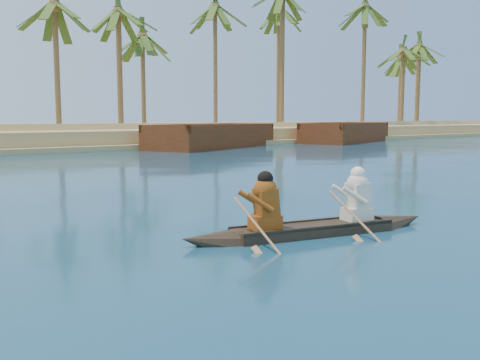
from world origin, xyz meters
TOP-DOWN VIEW (x-y plane):
  - ground at (0.00, 0.00)m, footprint 160.00×160.00m
  - sandy_embankment at (0.00, 46.89)m, footprint 150.00×51.00m
  - palm_grove at (0.00, 35.00)m, footprint 110.00×14.00m
  - shrub_cluster at (0.00, 31.50)m, footprint 100.00×6.00m
  - canoe at (-8.00, -3.87)m, footprint 5.35×1.90m
  - barge_mid at (7.47, 22.00)m, footprint 12.82×8.53m
  - barge_right at (22.23, 22.00)m, footprint 12.94×8.19m

SIDE VIEW (x-z plane):
  - ground at x=0.00m, z-range 0.00..0.00m
  - canoe at x=-8.00m, z-range -0.45..1.02m
  - sandy_embankment at x=0.00m, z-range -0.22..1.28m
  - barge_mid at x=7.47m, z-range -0.31..1.73m
  - barge_right at x=22.23m, z-range -0.31..1.74m
  - shrub_cluster at x=0.00m, z-range 0.00..2.40m
  - palm_grove at x=0.00m, z-range 0.00..16.00m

